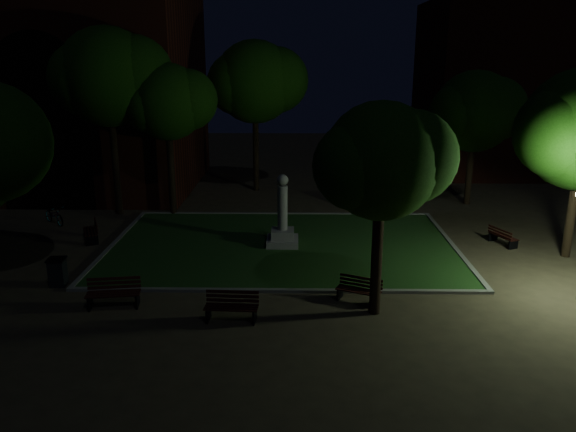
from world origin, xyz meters
The scene contains 21 objects.
ground centered at (0.00, 0.00, 0.00)m, with size 80.00×80.00×0.00m, color #4A3E2A.
lawn centered at (0.00, 2.00, 0.04)m, with size 15.00×10.00×0.08m, color #244C1A.
lawn_kerb centered at (0.00, 2.00, 0.06)m, with size 15.40×10.40×0.12m.
monument centered at (0.00, 2.00, 0.96)m, with size 1.40×1.40×3.20m.
building_main centered at (-15.86, 13.79, 7.38)m, with size 20.00×12.00×15.00m.
building_far centered at (18.00, 20.00, 6.00)m, with size 16.00×10.00×12.00m, color #4D1B10.
tree_north_wl centered at (-5.91, 7.15, 5.94)m, with size 4.82×3.94×7.92m.
tree_ne centered at (10.53, 9.66, 5.26)m, with size 5.51×4.50×7.51m.
tree_se centered at (3.30, -4.73, 5.09)m, with size 4.55×3.71×6.96m.
tree_nw centered at (-8.84, 7.24, 7.17)m, with size 6.19×5.05×9.71m.
tree_far_north centered at (-1.82, 12.86, 6.69)m, with size 6.10×4.98×9.19m.
lamppost_nw centered at (-10.33, 10.43, 2.91)m, with size 1.18×0.28×4.11m.
lamppost_ne centered at (10.58, 10.54, 3.29)m, with size 1.18×0.28×4.75m.
bench_near_left centered at (-1.45, -5.33, 0.44)m, with size 1.75×0.70×0.94m.
bench_near_right centered at (2.80, -3.83, 0.40)m, with size 1.63×1.12×0.85m.
bench_west_near centered at (-5.57, -4.36, 0.46)m, with size 1.85×0.86×0.98m.
bench_left_side centered at (-8.80, 2.65, 0.43)m, with size 1.17×1.74×0.90m.
bench_right_side centered at (9.88, 2.31, 0.37)m, with size 1.03×1.53×0.80m.
bench_far_side centered at (3.97, 8.89, 0.46)m, with size 1.77×0.63×0.97m.
trash_bin centered at (-8.20, -2.59, 0.54)m, with size 0.66×0.66×1.06m.
bicycle centered at (-11.63, 5.25, 0.47)m, with size 0.63×1.81×0.95m, color black.
Camera 1 is at (0.63, -21.79, 8.22)m, focal length 35.00 mm.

